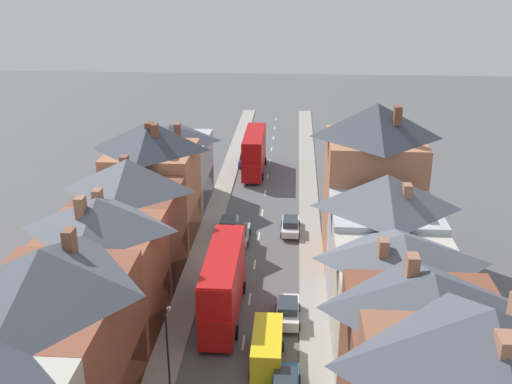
# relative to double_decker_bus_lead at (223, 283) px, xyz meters

# --- Properties ---
(pavement_left) EXTENTS (2.20, 104.00, 0.14)m
(pavement_left) POSITION_rel_double_decker_bus_lead_xyz_m (-3.29, 16.42, -2.75)
(pavement_left) COLOR gray
(pavement_left) RESTS_ON ground
(pavement_right) EXTENTS (2.20, 104.00, 0.14)m
(pavement_right) POSITION_rel_double_decker_bus_lead_xyz_m (6.91, 16.42, -2.75)
(pavement_right) COLOR gray
(pavement_right) RESTS_ON ground
(centre_line_dashes) EXTENTS (0.14, 97.80, 0.01)m
(centre_line_dashes) POSITION_rel_double_decker_bus_lead_xyz_m (1.81, 14.42, -2.81)
(centre_line_dashes) COLOR silver
(centre_line_dashes) RESTS_ON ground
(terrace_row_left) EXTENTS (8.00, 61.32, 11.77)m
(terrace_row_left) POSITION_rel_double_decker_bus_lead_xyz_m (-8.37, -4.07, 2.60)
(terrace_row_left) COLOR silver
(terrace_row_left) RESTS_ON ground
(terrace_row_right) EXTENTS (8.00, 47.11, 14.54)m
(terrace_row_right) POSITION_rel_double_decker_bus_lead_xyz_m (11.99, -9.19, 3.40)
(terrace_row_right) COLOR #B2704C
(terrace_row_right) RESTS_ON ground
(double_decker_bus_lead) EXTENTS (2.74, 10.80, 5.30)m
(double_decker_bus_lead) POSITION_rel_double_decker_bus_lead_xyz_m (0.00, 0.00, 0.00)
(double_decker_bus_lead) COLOR red
(double_decker_bus_lead) RESTS_ON ground
(double_decker_bus_mid_street) EXTENTS (2.74, 10.80, 5.30)m
(double_decker_bus_mid_street) POSITION_rel_double_decker_bus_lead_xyz_m (0.00, 33.83, 0.00)
(double_decker_bus_mid_street) COLOR #B70F0F
(double_decker_bus_mid_street) RESTS_ON ground
(car_near_blue) EXTENTS (1.90, 4.52, 1.58)m
(car_near_blue) POSITION_rel_double_decker_bus_lead_xyz_m (4.91, 15.48, -2.01)
(car_near_blue) COLOR silver
(car_near_blue) RESTS_ON ground
(car_parked_left_a) EXTENTS (1.90, 4.39, 1.66)m
(car_parked_left_a) POSITION_rel_double_decker_bus_lead_xyz_m (-1.29, 14.76, -1.98)
(car_parked_left_a) COLOR #B7BABF
(car_parked_left_a) RESTS_ON ground
(car_parked_right_a) EXTENTS (1.90, 4.10, 1.67)m
(car_parked_right_a) POSITION_rel_double_decker_bus_lead_xyz_m (-1.29, 36.68, -1.98)
(car_parked_right_a) COLOR navy
(car_parked_right_a) RESTS_ON ground
(car_mid_black) EXTENTS (1.90, 4.17, 1.71)m
(car_mid_black) POSITION_rel_double_decker_bus_lead_xyz_m (4.91, -0.52, -1.96)
(car_mid_black) COLOR silver
(car_mid_black) RESTS_ON ground
(car_far_grey) EXTENTS (1.90, 4.38, 1.57)m
(car_far_grey) POSITION_rel_double_decker_bus_lead_xyz_m (0.01, 13.23, -2.02)
(car_far_grey) COLOR silver
(car_far_grey) RESTS_ON ground
(delivery_van) EXTENTS (2.20, 5.20, 2.41)m
(delivery_van) POSITION_rel_double_decker_bus_lead_xyz_m (3.61, -5.86, -1.48)
(delivery_van) COLOR yellow
(delivery_van) RESTS_ON ground
(street_lamp) EXTENTS (0.20, 1.12, 5.50)m
(street_lamp) POSITION_rel_double_decker_bus_lead_xyz_m (-2.44, -8.65, 0.43)
(street_lamp) COLOR black
(street_lamp) RESTS_ON ground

